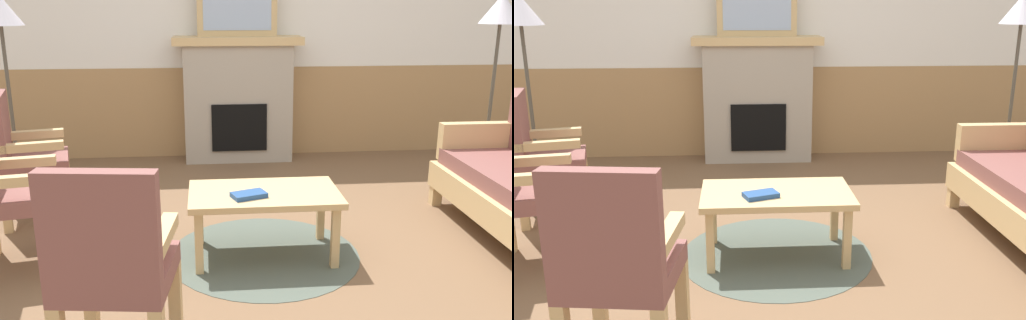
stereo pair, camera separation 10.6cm
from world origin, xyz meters
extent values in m
plane|color=brown|center=(0.00, 0.00, 0.00)|extent=(14.00, 14.00, 0.00)
cube|color=white|center=(0.00, 2.60, 1.35)|extent=(7.20, 0.12, 2.70)
cube|color=#A87F51|center=(0.00, 2.53, 0.47)|extent=(7.20, 0.02, 0.95)
cube|color=#A39989|center=(0.00, 2.35, 0.60)|extent=(1.10, 0.36, 1.20)
cube|color=black|center=(0.00, 2.16, 0.38)|extent=(0.56, 0.02, 0.48)
cube|color=tan|center=(0.00, 2.35, 1.24)|extent=(1.30, 0.44, 0.08)
cube|color=tan|center=(0.00, 2.35, 1.56)|extent=(0.80, 0.03, 0.56)
cube|color=#9EB2D1|center=(0.00, 2.33, 1.56)|extent=(0.68, 0.01, 0.44)
cube|color=tan|center=(1.53, 0.81, 0.08)|extent=(0.08, 0.08, 0.16)
cube|color=tan|center=(2.13, 0.81, 0.08)|extent=(0.08, 0.08, 0.16)
cube|color=tan|center=(1.83, 0.82, 0.53)|extent=(0.60, 0.10, 0.30)
cube|color=tan|center=(-0.40, -0.22, 0.20)|extent=(0.05, 0.05, 0.40)
cube|color=tan|center=(0.44, -0.22, 0.20)|extent=(0.05, 0.05, 0.40)
cube|color=tan|center=(-0.40, 0.22, 0.20)|extent=(0.05, 0.05, 0.40)
cube|color=tan|center=(0.44, 0.22, 0.20)|extent=(0.05, 0.05, 0.40)
cube|color=tan|center=(0.02, 0.00, 0.42)|extent=(0.96, 0.56, 0.04)
cylinder|color=#4C564C|center=(0.02, 0.00, 0.00)|extent=(1.25, 1.25, 0.01)
cube|color=navy|center=(-0.09, -0.10, 0.46)|extent=(0.24, 0.19, 0.03)
cube|color=tan|center=(-1.47, 1.04, 0.20)|extent=(0.07, 0.07, 0.40)
cube|color=tan|center=(-1.37, 0.63, 0.20)|extent=(0.07, 0.07, 0.40)
cube|color=tan|center=(-1.88, 0.95, 0.20)|extent=(0.07, 0.07, 0.40)
cube|color=tan|center=(-1.78, 0.54, 0.20)|extent=(0.07, 0.07, 0.40)
cube|color=brown|center=(-1.62, 0.79, 0.45)|extent=(0.58, 0.58, 0.10)
cube|color=brown|center=(-1.82, 0.74, 0.74)|extent=(0.19, 0.49, 0.48)
cube|color=tan|center=(-1.67, 0.99, 0.62)|extent=(0.44, 0.17, 0.06)
cube|color=tan|center=(-1.58, 0.59, 0.62)|extent=(0.44, 0.17, 0.06)
cube|color=tan|center=(-1.33, 0.23, 0.20)|extent=(0.07, 0.07, 0.40)
cube|color=tan|center=(-1.25, -0.18, 0.20)|extent=(0.07, 0.07, 0.40)
cube|color=brown|center=(-1.50, -0.01, 0.45)|extent=(0.56, 0.56, 0.10)
cube|color=tan|center=(-1.53, 0.19, 0.62)|extent=(0.45, 0.15, 0.06)
cube|color=tan|center=(-1.46, -0.21, 0.62)|extent=(0.45, 0.15, 0.06)
cube|color=tan|center=(-0.93, -0.82, 0.20)|extent=(0.07, 0.07, 0.40)
cube|color=tan|center=(-0.51, -0.87, 0.20)|extent=(0.07, 0.07, 0.40)
cube|color=brown|center=(-0.75, -1.05, 0.45)|extent=(0.54, 0.54, 0.10)
cube|color=brown|center=(-0.77, -1.25, 0.74)|extent=(0.49, 0.14, 0.48)
cube|color=tan|center=(-0.95, -1.03, 0.62)|extent=(0.12, 0.45, 0.06)
cube|color=tan|center=(-0.54, -1.08, 0.62)|extent=(0.12, 0.45, 0.06)
cylinder|color=#332D28|center=(2.20, 1.33, 0.01)|extent=(0.24, 0.24, 0.03)
cylinder|color=#4C473D|center=(2.20, 1.33, 0.73)|extent=(0.03, 0.03, 1.40)
cone|color=silver|center=(2.20, 1.33, 1.55)|extent=(0.36, 0.36, 0.25)
cylinder|color=#332D28|center=(-1.93, 1.33, 0.01)|extent=(0.24, 0.24, 0.03)
cylinder|color=#4C473D|center=(-1.93, 1.33, 0.73)|extent=(0.03, 0.03, 1.40)
cone|color=silver|center=(-1.93, 1.33, 1.55)|extent=(0.36, 0.36, 0.25)
camera|label=1|loc=(-0.34, -3.31, 1.59)|focal=38.64mm
camera|label=2|loc=(-0.24, -3.32, 1.59)|focal=38.64mm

